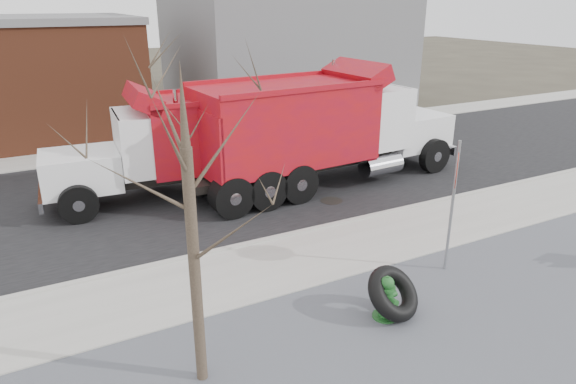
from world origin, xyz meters
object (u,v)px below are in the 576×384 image
stop_sign (455,185)px  dump_truck_red_a (320,126)px  truck_tire (393,293)px  dump_truck_red_b (193,139)px  fire_hydrant (386,299)px

stop_sign → dump_truck_red_a: 6.59m
truck_tire → dump_truck_red_a: bearing=69.7°
stop_sign → dump_truck_red_b: (-3.52, 7.63, -0.31)m
stop_sign → truck_tire: bearing=-179.9°
stop_sign → dump_truck_red_a: bearing=64.3°
dump_truck_red_a → dump_truck_red_b: size_ratio=1.19×
truck_tire → dump_truck_red_a: dump_truck_red_a is taller
truck_tire → stop_sign: stop_sign is taller
dump_truck_red_b → fire_hydrant: bearing=101.0°
truck_tire → stop_sign: 2.92m
fire_hydrant → dump_truck_red_a: (2.94, 7.48, 1.58)m
truck_tire → stop_sign: size_ratio=0.46×
fire_hydrant → dump_truck_red_a: dump_truck_red_a is taller
stop_sign → dump_truck_red_b: bearing=93.3°
stop_sign → dump_truck_red_a: size_ratio=0.31×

